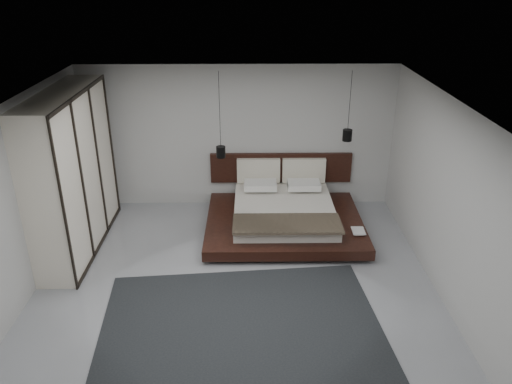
{
  "coord_description": "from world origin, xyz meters",
  "views": [
    {
      "loc": [
        0.22,
        -6.25,
        4.41
      ],
      "look_at": [
        0.32,
        1.2,
        1.05
      ],
      "focal_mm": 35.0,
      "sensor_mm": 36.0,
      "label": 1
    }
  ],
  "objects_px": {
    "lattice_screen": "(78,152)",
    "rug": "(241,327)",
    "wardrobe": "(72,173)",
    "pendant_left": "(221,151)",
    "pendant_right": "(347,135)",
    "bed": "(284,214)"
  },
  "relations": [
    {
      "from": "lattice_screen",
      "to": "wardrobe",
      "type": "bearing_deg",
      "value": -77.2
    },
    {
      "from": "bed",
      "to": "pendant_left",
      "type": "distance_m",
      "value": 1.62
    },
    {
      "from": "pendant_left",
      "to": "pendant_right",
      "type": "height_order",
      "value": "same"
    },
    {
      "from": "lattice_screen",
      "to": "wardrobe",
      "type": "relative_size",
      "value": 0.95
    },
    {
      "from": "lattice_screen",
      "to": "bed",
      "type": "height_order",
      "value": "lattice_screen"
    },
    {
      "from": "lattice_screen",
      "to": "pendant_left",
      "type": "xyz_separation_m",
      "value": [
        2.64,
        -0.1,
        0.04
      ]
    },
    {
      "from": "wardrobe",
      "to": "rug",
      "type": "xyz_separation_m",
      "value": [
        2.79,
        -2.24,
        -1.33
      ]
    },
    {
      "from": "bed",
      "to": "pendant_left",
      "type": "height_order",
      "value": "pendant_left"
    },
    {
      "from": "lattice_screen",
      "to": "pendant_right",
      "type": "relative_size",
      "value": 2.06
    },
    {
      "from": "pendant_right",
      "to": "bed",
      "type": "bearing_deg",
      "value": -158.95
    },
    {
      "from": "pendant_left",
      "to": "pendant_right",
      "type": "bearing_deg",
      "value": 0.0
    },
    {
      "from": "pendant_left",
      "to": "wardrobe",
      "type": "bearing_deg",
      "value": -157.18
    },
    {
      "from": "pendant_left",
      "to": "pendant_right",
      "type": "relative_size",
      "value": 1.25
    },
    {
      "from": "bed",
      "to": "pendant_right",
      "type": "xyz_separation_m",
      "value": [
        1.15,
        0.44,
        1.36
      ]
    },
    {
      "from": "pendant_right",
      "to": "wardrobe",
      "type": "bearing_deg",
      "value": -167.88
    },
    {
      "from": "wardrobe",
      "to": "rug",
      "type": "bearing_deg",
      "value": -38.77
    },
    {
      "from": "pendant_right",
      "to": "wardrobe",
      "type": "xyz_separation_m",
      "value": [
        -4.68,
        -1.01,
        -0.31
      ]
    },
    {
      "from": "lattice_screen",
      "to": "rug",
      "type": "height_order",
      "value": "lattice_screen"
    },
    {
      "from": "pendant_left",
      "to": "bed",
      "type": "bearing_deg",
      "value": -21.05
    },
    {
      "from": "pendant_left",
      "to": "lattice_screen",
      "type": "bearing_deg",
      "value": 177.79
    },
    {
      "from": "bed",
      "to": "rug",
      "type": "xyz_separation_m",
      "value": [
        -0.74,
        -2.81,
        -0.28
      ]
    },
    {
      "from": "lattice_screen",
      "to": "pendant_right",
      "type": "bearing_deg",
      "value": -1.18
    }
  ]
}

